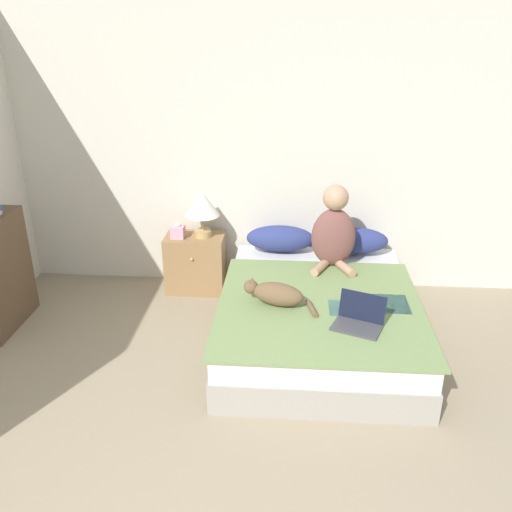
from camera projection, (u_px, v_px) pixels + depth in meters
name	position (u px, v px, depth m)	size (l,w,h in m)	color
wall_back	(259.00, 153.00, 4.92)	(5.49, 0.05, 2.55)	beige
bed	(318.00, 317.00, 4.33)	(1.53, 2.00, 0.42)	#9E998E
pillow_near	(280.00, 238.00, 4.99)	(0.63, 0.28, 0.24)	navy
pillow_far	(354.00, 240.00, 4.94)	(0.63, 0.28, 0.24)	navy
person_sitting	(334.00, 231.00, 4.60)	(0.38, 0.37, 0.72)	brown
cat_tabby	(276.00, 294.00, 4.04)	(0.56, 0.32, 0.18)	brown
laptop_open	(359.00, 320.00, 3.76)	(0.40, 0.35, 0.22)	#424247
nightstand	(196.00, 263.00, 5.13)	(0.55, 0.38, 0.55)	#937047
table_lamp	(202.00, 205.00, 4.89)	(0.32, 0.32, 0.44)	tan
tissue_box	(178.00, 232.00, 4.97)	(0.12, 0.12, 0.14)	#E09EB2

